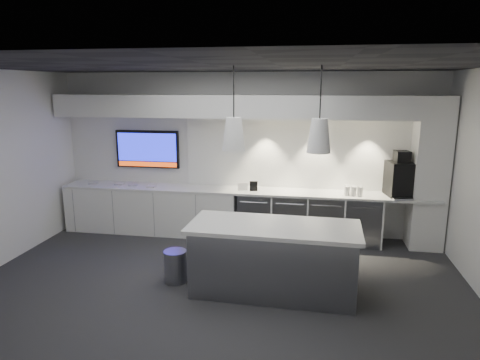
% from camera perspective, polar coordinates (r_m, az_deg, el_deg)
% --- Properties ---
extents(floor, '(7.00, 7.00, 0.00)m').
position_cam_1_polar(floor, '(6.11, -3.15, -14.39)').
color(floor, '#2C2C2E').
rests_on(floor, ground).
extents(ceiling, '(7.00, 7.00, 0.00)m').
position_cam_1_polar(ceiling, '(5.45, -3.54, 15.01)').
color(ceiling, black).
rests_on(ceiling, wall_back).
extents(wall_back, '(7.00, 0.00, 7.00)m').
position_cam_1_polar(wall_back, '(8.00, 0.69, 3.44)').
color(wall_back, white).
rests_on(wall_back, floor).
extents(wall_front, '(7.00, 0.00, 7.00)m').
position_cam_1_polar(wall_front, '(3.31, -13.23, -10.17)').
color(wall_front, white).
rests_on(wall_front, floor).
extents(back_counter, '(6.80, 0.65, 0.04)m').
position_cam_1_polar(back_counter, '(7.81, 0.31, -1.43)').
color(back_counter, white).
rests_on(back_counter, left_base_cabinets).
extents(left_base_cabinets, '(3.30, 0.63, 0.86)m').
position_cam_1_polar(left_base_cabinets, '(8.38, -11.61, -3.90)').
color(left_base_cabinets, white).
rests_on(left_base_cabinets, floor).
extents(fridge_unit_a, '(0.60, 0.61, 0.85)m').
position_cam_1_polar(fridge_unit_a, '(7.90, 2.10, -4.71)').
color(fridge_unit_a, gray).
rests_on(fridge_unit_a, floor).
extents(fridge_unit_b, '(0.60, 0.61, 0.85)m').
position_cam_1_polar(fridge_unit_b, '(7.84, 6.68, -4.91)').
color(fridge_unit_b, gray).
rests_on(fridge_unit_b, floor).
extents(fridge_unit_c, '(0.60, 0.61, 0.85)m').
position_cam_1_polar(fridge_unit_c, '(7.84, 11.30, -5.08)').
color(fridge_unit_c, gray).
rests_on(fridge_unit_c, floor).
extents(fridge_unit_d, '(0.60, 0.61, 0.85)m').
position_cam_1_polar(fridge_unit_d, '(7.89, 15.90, -5.21)').
color(fridge_unit_d, gray).
rests_on(fridge_unit_d, floor).
extents(backsplash, '(4.60, 0.03, 1.30)m').
position_cam_1_polar(backsplash, '(7.88, 9.34, 3.50)').
color(backsplash, white).
rests_on(backsplash, wall_back).
extents(soffit, '(6.90, 0.60, 0.40)m').
position_cam_1_polar(soffit, '(7.61, 0.35, 9.79)').
color(soffit, white).
rests_on(soffit, wall_back).
extents(column, '(0.55, 0.55, 2.60)m').
position_cam_1_polar(column, '(7.89, 23.92, 0.76)').
color(column, white).
rests_on(column, floor).
extents(wall_tv, '(1.25, 0.07, 0.72)m').
position_cam_1_polar(wall_tv, '(8.45, -12.23, 4.05)').
color(wall_tv, black).
rests_on(wall_tv, wall_back).
extents(island, '(2.29, 1.04, 0.96)m').
position_cam_1_polar(island, '(5.86, 4.49, -10.41)').
color(island, gray).
rests_on(island, floor).
extents(bin, '(0.36, 0.36, 0.46)m').
position_cam_1_polar(bin, '(6.31, -8.59, -11.29)').
color(bin, gray).
rests_on(bin, floor).
extents(coffee_machine, '(0.50, 0.66, 0.78)m').
position_cam_1_polar(coffee_machine, '(7.81, 20.59, 0.32)').
color(coffee_machine, black).
rests_on(coffee_machine, back_counter).
extents(sign_black, '(0.14, 0.05, 0.18)m').
position_cam_1_polar(sign_black, '(7.68, 1.83, -0.82)').
color(sign_black, black).
rests_on(sign_black, back_counter).
extents(sign_white, '(0.18, 0.08, 0.14)m').
position_cam_1_polar(sign_white, '(7.71, 0.36, -0.92)').
color(sign_white, white).
rests_on(sign_white, back_counter).
extents(cup_cluster, '(0.30, 0.19, 0.16)m').
position_cam_1_polar(cup_cluster, '(7.65, 14.89, -1.38)').
color(cup_cluster, silver).
rests_on(cup_cluster, back_counter).
extents(tray_a, '(0.20, 0.20, 0.02)m').
position_cam_1_polar(tray_a, '(8.74, -18.97, -0.39)').
color(tray_a, '#B3B3B3').
rests_on(tray_a, back_counter).
extents(tray_b, '(0.17, 0.17, 0.02)m').
position_cam_1_polar(tray_b, '(8.51, -15.78, -0.51)').
color(tray_b, '#B3B3B3').
rests_on(tray_b, back_counter).
extents(tray_c, '(0.19, 0.19, 0.02)m').
position_cam_1_polar(tray_c, '(8.36, -14.04, -0.64)').
color(tray_c, '#B3B3B3').
rests_on(tray_c, back_counter).
extents(tray_d, '(0.17, 0.17, 0.02)m').
position_cam_1_polar(tray_d, '(8.17, -11.75, -0.84)').
color(tray_d, '#B3B3B3').
rests_on(tray_d, back_counter).
extents(pendant_left, '(0.30, 0.30, 1.13)m').
position_cam_1_polar(pendant_left, '(5.50, -0.83, 6.17)').
color(pendant_left, white).
rests_on(pendant_left, ceiling).
extents(pendant_right, '(0.30, 0.30, 1.13)m').
position_cam_1_polar(pendant_right, '(5.41, 10.49, 5.86)').
color(pendant_right, white).
rests_on(pendant_right, ceiling).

